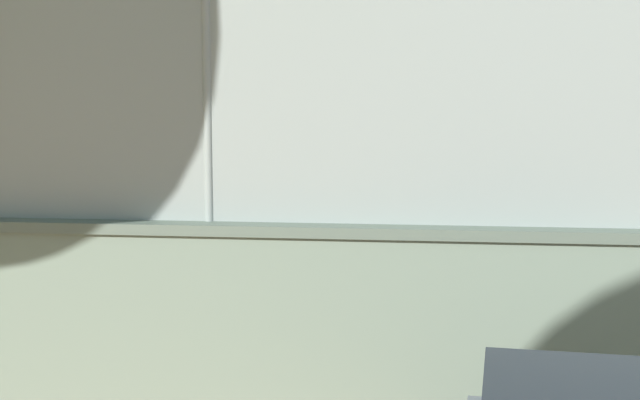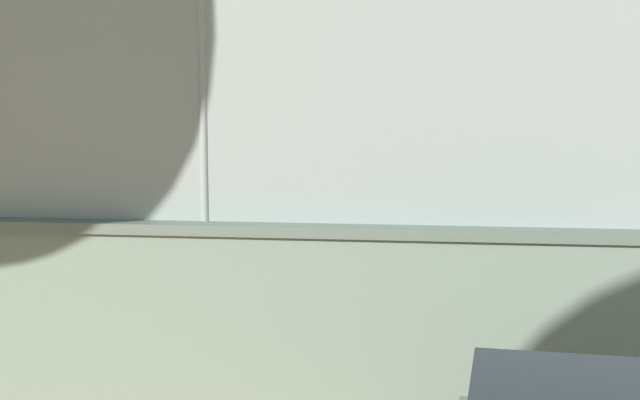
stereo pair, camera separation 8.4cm
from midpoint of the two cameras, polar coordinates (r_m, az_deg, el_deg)
The scene contains 4 objects.
ground_plane at distance 16.31m, azimuth 8.80°, elevation -2.08°, with size 260.00×260.00×0.00m, color tan.
player_crossing_court at distance 13.61m, azimuth 1.63°, elevation 0.38°, with size 1.29×0.78×1.72m.
player_baseline_waiting at distance 15.95m, azimuth -7.49°, elevation 1.14°, with size 0.72×1.06×1.61m.
sports_ball at distance 12.73m, azimuth -3.84°, elevation -4.51°, with size 0.15×0.15×0.15m, color yellow.
Camera 2 is at (0.87, 16.03, 2.83)m, focal length 51.78 mm.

